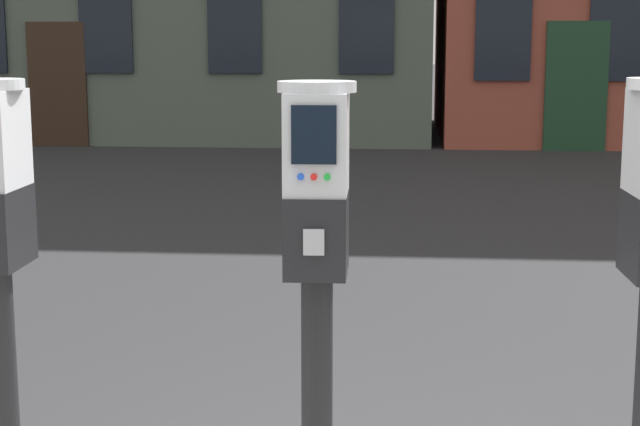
{
  "coord_description": "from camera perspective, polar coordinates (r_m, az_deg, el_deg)",
  "views": [
    {
      "loc": [
        0.19,
        -3.02,
        1.75
      ],
      "look_at": [
        -0.05,
        -0.23,
        1.27
      ],
      "focal_mm": 55.72,
      "sensor_mm": 36.0,
      "label": 1
    }
  ],
  "objects": [
    {
      "name": "parking_meter_twin_adjacent",
      "position": [
        2.76,
        -0.18,
        -2.17
      ],
      "size": [
        0.22,
        0.25,
        1.51
      ],
      "rotation": [
        0.0,
        0.0,
        -1.55
      ],
      "color": "black",
      "rests_on": "sidewalk_slab"
    }
  ]
}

